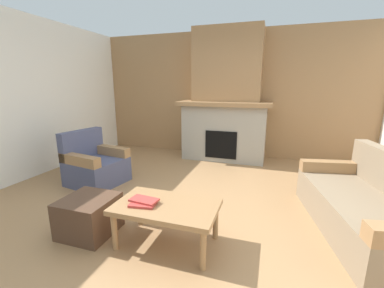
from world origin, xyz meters
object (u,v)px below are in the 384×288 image
(couch, at_px, (369,208))
(armchair, at_px, (95,165))
(fireplace, at_px, (225,104))
(ottoman, at_px, (89,216))
(coffee_table, at_px, (166,209))

(couch, distance_m, armchair, 3.74)
(couch, height_order, armchair, same)
(fireplace, xyz_separation_m, armchair, (-1.73, -2.07, -0.87))
(fireplace, relative_size, couch, 1.40)
(couch, xyz_separation_m, ottoman, (-2.84, -0.92, -0.09))
(couch, bearing_deg, coffee_table, -156.86)
(fireplace, distance_m, armchair, 2.83)
(ottoman, bearing_deg, couch, 17.94)
(fireplace, relative_size, armchair, 3.07)
(ottoman, bearing_deg, coffee_table, 5.08)
(coffee_table, relative_size, ottoman, 1.92)
(couch, bearing_deg, armchair, 175.62)
(coffee_table, xyz_separation_m, ottoman, (-0.87, -0.08, -0.18))
(fireplace, xyz_separation_m, couch, (2.00, -2.35, -0.88))
(ottoman, bearing_deg, armchair, 126.36)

